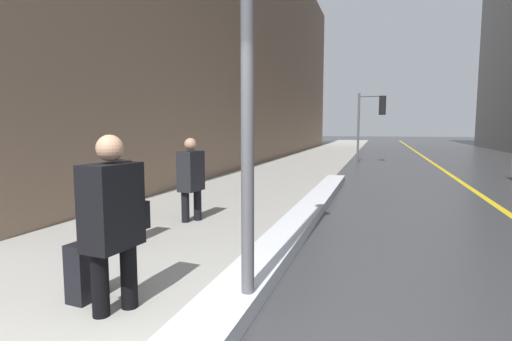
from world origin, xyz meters
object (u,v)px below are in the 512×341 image
(pedestrian_with_shoulder_bag, at_px, (113,216))
(rolling_suitcase, at_px, (86,271))
(pedestrian_nearside, at_px, (191,176))
(pedestrian_trailing, at_px, (113,192))
(traffic_light_near, at_px, (374,113))

(pedestrian_with_shoulder_bag, relative_size, rolling_suitcase, 1.76)
(pedestrian_nearside, relative_size, rolling_suitcase, 1.63)
(pedestrian_with_shoulder_bag, relative_size, pedestrian_trailing, 1.11)
(pedestrian_with_shoulder_bag, bearing_deg, traffic_light_near, 179.25)
(pedestrian_nearside, bearing_deg, pedestrian_trailing, -2.98)
(pedestrian_with_shoulder_bag, distance_m, rolling_suitcase, 0.78)
(pedestrian_trailing, bearing_deg, rolling_suitcase, 33.83)
(traffic_light_near, distance_m, pedestrian_nearside, 14.02)
(traffic_light_near, xyz_separation_m, rolling_suitcase, (-2.45, -16.98, -2.13))
(pedestrian_nearside, bearing_deg, rolling_suitcase, 14.53)
(rolling_suitcase, bearing_deg, pedestrian_nearside, -165.47)
(traffic_light_near, xyz_separation_m, pedestrian_with_shoulder_bag, (-2.00, -17.12, -1.51))
(pedestrian_trailing, bearing_deg, pedestrian_nearside, 177.02)
(pedestrian_trailing, relative_size, rolling_suitcase, 1.59)
(traffic_light_near, relative_size, pedestrian_with_shoulder_bag, 2.03)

